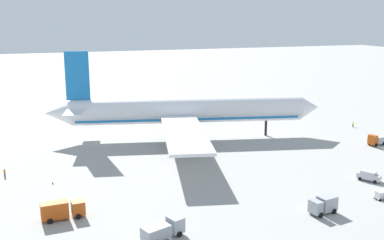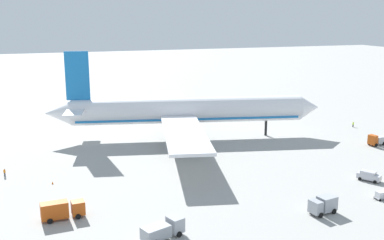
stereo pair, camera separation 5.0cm
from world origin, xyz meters
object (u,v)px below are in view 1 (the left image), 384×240
Objects in this scene: ground_worker_0 at (5,173)px; baggage_cart_1 at (382,195)px; service_van at (369,176)px; service_truck_0 at (62,210)px; ground_worker_1 at (353,124)px; traffic_cone_0 at (53,183)px; airliner at (184,111)px; traffic_cone_3 at (68,115)px; service_truck_3 at (323,204)px; service_truck_1 at (164,229)px; service_truck_2 at (376,140)px.

baggage_cart_1 is at bearing -28.20° from ground_worker_0.
service_van reaches higher than baggage_cart_1.
service_truck_0 is 92.64m from ground_worker_1.
service_truck_0 is 16.99m from traffic_cone_0.
ground_worker_1 is at bearing 7.11° from ground_worker_0.
airliner reaches higher than ground_worker_0.
traffic_cone_3 is at bearing 73.25° from ground_worker_0.
traffic_cone_0 is (-59.89, 18.62, -0.76)m from service_van.
service_truck_3 is at bearing -150.12° from service_van.
service_truck_3 reaches higher than service_van.
service_truck_3 is at bearing -172.91° from baggage_cart_1.
service_truck_1 is 86.02m from ground_worker_1.
service_truck_0 is 1.47× the size of service_van.
airliner is 54.04m from service_truck_3.
traffic_cone_3 is at bearing 118.15° from baggage_cart_1.
traffic_cone_3 is (-34.51, 91.78, -1.29)m from service_truck_3.
baggage_cart_1 is at bearing -10.50° from service_truck_0.
traffic_cone_0 is at bearing 117.06° from service_truck_1.
service_truck_0 is at bearing 139.94° from service_truck_1.
service_truck_0 is 80.48m from service_truck_2.
service_truck_0 is 43.04m from service_truck_3.
airliner reaches higher than traffic_cone_3.
service_truck_0 is 1.01× the size of service_truck_1.
baggage_cart_1 is at bearing -61.85° from traffic_cone_3.
service_van is at bearing 12.34° from service_truck_1.
traffic_cone_3 is (-52.29, 81.57, -0.76)m from service_van.
service_van is (24.80, -43.05, -6.31)m from airliner.
service_truck_0 is at bearing -87.42° from traffic_cone_0.
baggage_cart_1 is at bearing 1.96° from service_truck_1.
ground_worker_1 is at bearing 33.94° from service_truck_1.
service_truck_2 is 94.15m from traffic_cone_3.
ground_worker_0 is at bearing -106.75° from traffic_cone_3.
service_van is at bearing -57.34° from traffic_cone_3.
service_van reaches higher than ground_worker_1.
ground_worker_1 is at bearing 57.13° from baggage_cart_1.
service_truck_1 is at bearing -178.04° from baggage_cart_1.
baggage_cart_1 is at bearing -122.87° from ground_worker_1.
ground_worker_0 is at bearing 111.75° from service_truck_0.
baggage_cart_1 is at bearing -115.64° from service_van.
baggage_cart_1 is at bearing -68.11° from airliner.
ground_worker_1 is 88.12m from traffic_cone_0.
airliner is 21.95× the size of baggage_cart_1.
service_truck_3 is (27.55, -0.29, 0.14)m from service_truck_1.
service_truck_2 reaches higher than traffic_cone_0.
ground_worker_1 is 89.58m from traffic_cone_3.
baggage_cart_1 is 62.06m from traffic_cone_0.
traffic_cone_3 is at bearing 94.35° from service_truck_1.
service_truck_1 is at bearing -40.06° from service_truck_0.
service_van is 2.97× the size of ground_worker_1.
service_truck_3 reaches higher than service_truck_1.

